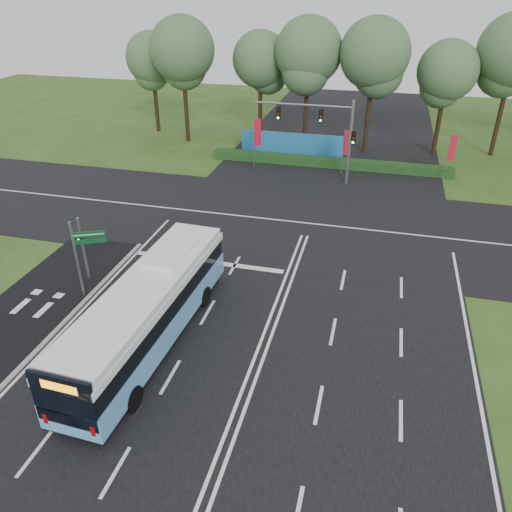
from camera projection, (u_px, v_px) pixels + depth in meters
The scene contains 15 objects.
ground at pixel (269, 322), 25.58m from camera, with size 120.00×120.00×0.00m, color #2B4F1A.
road_main at pixel (269, 322), 25.57m from camera, with size 20.00×120.00×0.04m, color black.
road_cross at pixel (307, 223), 35.68m from camera, with size 120.00×14.00×0.05m, color black.
bike_path at pixel (20, 320), 25.74m from camera, with size 5.00×18.00×0.06m, color black.
kerb_strip at pixel (61, 326), 25.20m from camera, with size 0.25×18.00×0.12m, color gray.
city_bus at pixel (149, 311), 23.28m from camera, with size 3.25×12.95×3.69m.
pedestrian_signal at pixel (83, 247), 28.06m from camera, with size 0.36×0.44×3.98m.
street_sign at pixel (82, 251), 26.40m from camera, with size 1.63×0.79×4.52m.
banner_flag_left at pixel (257, 136), 44.62m from camera, with size 0.67×0.12×4.57m.
banner_flag_mid at pixel (346, 145), 43.24m from camera, with size 0.57×0.25×4.03m.
banner_flag_right at pixel (451, 151), 41.66m from camera, with size 0.59×0.22×4.14m.
traffic_light_gantry at pixel (329, 128), 40.52m from camera, with size 8.41×0.28×7.00m.
hedge at pixel (329, 163), 46.04m from camera, with size 22.00×1.20×0.80m, color #163613.
blue_hoarding at pixel (291, 144), 48.66m from camera, with size 10.00×0.30×2.20m, color #1E69A5.
eucalyptus_row at pixel (387, 57), 46.50m from camera, with size 53.68×9.92×12.96m.
Camera 1 is at (4.48, -20.10, 15.57)m, focal length 35.00 mm.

